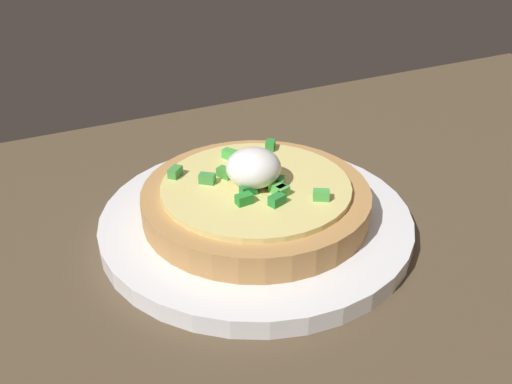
% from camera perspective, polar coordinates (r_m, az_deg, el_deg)
% --- Properties ---
extents(dining_table, '(1.23, 0.76, 0.03)m').
position_cam_1_polar(dining_table, '(0.41, 7.26, -11.92)').
color(dining_table, brown).
rests_on(dining_table, ground).
extents(plate, '(0.26, 0.26, 0.02)m').
position_cam_1_polar(plate, '(0.46, 0.00, -2.97)').
color(plate, white).
rests_on(plate, dining_table).
extents(pizza, '(0.19, 0.19, 0.06)m').
position_cam_1_polar(pizza, '(0.45, -0.02, -0.51)').
color(pizza, '#B9864C').
rests_on(pizza, plate).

